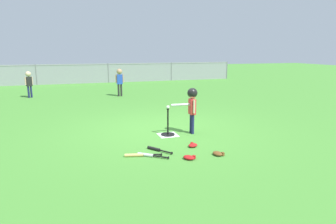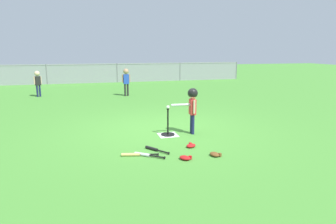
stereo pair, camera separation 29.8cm
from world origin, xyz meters
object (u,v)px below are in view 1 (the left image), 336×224
spare_bat_silver (149,155)px  glove_near_bats (189,157)px  glove_by_plate (193,145)px  glove_tossed_aside (218,154)px  batting_tee (168,131)px  baseball_on_tee (168,107)px  spare_bat_wood (138,155)px  spare_bat_black (156,149)px  fielder_deep_left (120,79)px  fielder_deep_center (29,81)px  batter_child (192,101)px

spare_bat_silver → glove_near_bats: glove_near_bats is taller
glove_by_plate → glove_tossed_aside: same height
batting_tee → baseball_on_tee: bearing=180.0°
spare_bat_wood → glove_tossed_aside: (1.45, -0.40, 0.01)m
batting_tee → spare_bat_black: batting_tee is taller
spare_bat_silver → spare_bat_black: same height
glove_by_plate → fielder_deep_left: bearing=93.1°
fielder_deep_center → spare_bat_wood: (2.81, -8.14, -0.67)m
spare_bat_silver → fielder_deep_left: bearing=85.3°
batter_child → spare_bat_black: bearing=-140.1°
fielder_deep_center → glove_near_bats: size_ratio=4.00×
fielder_deep_left → glove_tossed_aside: fielder_deep_left is taller
spare_bat_silver → spare_bat_black: (0.23, 0.27, 0.00)m
spare_bat_wood → spare_bat_black: (0.42, 0.21, 0.00)m
spare_bat_black → baseball_on_tee: bearing=60.3°
spare_bat_wood → glove_tossed_aside: 1.51m
batting_tee → baseball_on_tee: size_ratio=8.48×
fielder_deep_left → glove_near_bats: fielder_deep_left is taller
baseball_on_tee → spare_bat_wood: 1.65m
fielder_deep_left → batter_child: bearing=-83.2°
spare_bat_wood → glove_by_plate: (1.19, 0.21, 0.01)m
spare_bat_silver → glove_near_bats: bearing=-28.0°
spare_bat_wood → batting_tee: bearing=50.6°
glove_tossed_aside → spare_bat_wood: bearing=164.7°
batter_child → glove_near_bats: (-0.69, -1.57, -0.74)m
spare_bat_wood → glove_near_bats: bearing=-26.2°
baseball_on_tee → glove_tossed_aside: baseball_on_tee is taller
spare_bat_silver → spare_bat_wood: (-0.19, 0.07, 0.00)m
fielder_deep_center → spare_bat_black: (3.23, -7.93, -0.67)m
baseball_on_tee → glove_by_plate: size_ratio=0.27×
fielder_deep_left → spare_bat_wood: 7.47m
baseball_on_tee → glove_by_plate: bearing=-77.0°
spare_bat_silver → glove_tossed_aside: (1.26, -0.33, 0.01)m
spare_bat_silver → glove_by_plate: bearing=15.4°
fielder_deep_center → spare_bat_wood: bearing=-70.9°
fielder_deep_center → fielder_deep_left: bearing=-11.7°
batting_tee → batter_child: 0.89m
batting_tee → batter_child: (0.58, -0.03, 0.68)m
baseball_on_tee → glove_by_plate: baseball_on_tee is taller
batting_tee → spare_bat_black: size_ratio=1.23×
glove_near_bats → glove_tossed_aside: size_ratio=1.11×
spare_bat_silver → glove_tossed_aside: bearing=-14.6°
fielder_deep_left → glove_tossed_aside: 7.85m
baseball_on_tee → fielder_deep_left: (-0.16, 6.21, 0.09)m
spare_bat_silver → glove_by_plate: size_ratio=1.93×
batter_child → spare_bat_silver: bearing=-138.1°
batter_child → spare_bat_wood: 2.06m
fielder_deep_left → spare_bat_wood: (-0.80, -7.39, -0.72)m
batting_tee → spare_bat_silver: batting_tee is taller
batter_child → glove_near_bats: 1.87m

